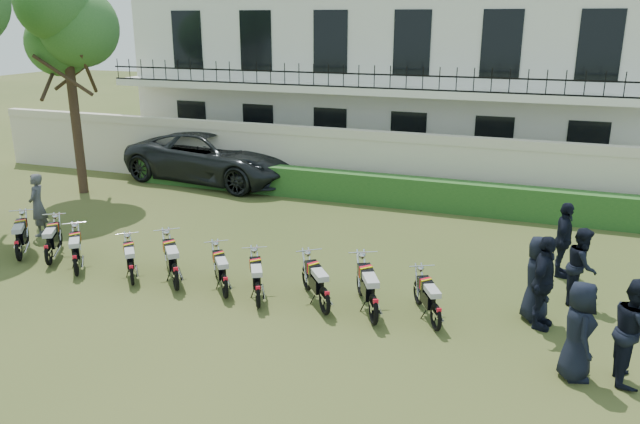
% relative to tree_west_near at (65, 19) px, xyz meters
% --- Properties ---
extents(ground, '(100.00, 100.00, 0.00)m').
position_rel_tree_west_near_xyz_m(ground, '(8.96, -5.00, -5.89)').
color(ground, '#3A4A1D').
rests_on(ground, ground).
extents(perimeter_wall, '(30.00, 0.35, 2.30)m').
position_rel_tree_west_near_xyz_m(perimeter_wall, '(8.96, 3.00, -4.72)').
color(perimeter_wall, beige).
rests_on(perimeter_wall, ground).
extents(hedge, '(18.00, 0.60, 1.00)m').
position_rel_tree_west_near_xyz_m(hedge, '(9.96, 2.20, -5.39)').
color(hedge, '#1A4A1B').
rests_on(hedge, ground).
extents(building, '(20.40, 9.60, 7.40)m').
position_rel_tree_west_near_xyz_m(building, '(8.96, 8.96, -2.18)').
color(building, white).
rests_on(building, ground).
extents(tree_west_near, '(3.40, 3.20, 7.90)m').
position_rel_tree_west_near_xyz_m(tree_west_near, '(0.00, 0.00, 0.00)').
color(tree_west_near, '#473323').
rests_on(tree_west_near, ground).
extents(motorcycle_0, '(1.21, 1.55, 1.02)m').
position_rel_tree_west_near_xyz_m(motorcycle_0, '(2.98, -5.93, -5.42)').
color(motorcycle_0, black).
rests_on(motorcycle_0, ground).
extents(motorcycle_1, '(1.04, 1.62, 1.01)m').
position_rel_tree_west_near_xyz_m(motorcycle_1, '(3.90, -5.89, -5.42)').
color(motorcycle_1, black).
rests_on(motorcycle_1, ground).
extents(motorcycle_2, '(1.21, 1.47, 0.99)m').
position_rel_tree_west_near_xyz_m(motorcycle_2, '(5.00, -6.19, -5.43)').
color(motorcycle_2, black).
rests_on(motorcycle_2, ground).
extents(motorcycle_3, '(1.14, 1.37, 0.93)m').
position_rel_tree_west_near_xyz_m(motorcycle_3, '(6.57, -6.17, -5.46)').
color(motorcycle_3, black).
rests_on(motorcycle_3, ground).
extents(motorcycle_4, '(1.35, 1.57, 1.08)m').
position_rel_tree_west_near_xyz_m(motorcycle_4, '(7.69, -6.08, -5.39)').
color(motorcycle_4, black).
rests_on(motorcycle_4, ground).
extents(motorcycle_5, '(1.15, 1.45, 0.97)m').
position_rel_tree_west_near_xyz_m(motorcycle_5, '(8.93, -6.06, -5.44)').
color(motorcycle_5, black).
rests_on(motorcycle_5, ground).
extents(motorcycle_6, '(0.95, 1.61, 0.97)m').
position_rel_tree_west_near_xyz_m(motorcycle_6, '(9.81, -6.24, -5.44)').
color(motorcycle_6, black).
rests_on(motorcycle_6, ground).
extents(motorcycle_7, '(1.23, 1.54, 1.02)m').
position_rel_tree_west_near_xyz_m(motorcycle_7, '(11.25, -6.05, -5.42)').
color(motorcycle_7, black).
rests_on(motorcycle_7, ground).
extents(motorcycle_8, '(1.03, 1.83, 1.10)m').
position_rel_tree_west_near_xyz_m(motorcycle_8, '(12.31, -6.13, -5.38)').
color(motorcycle_8, black).
rests_on(motorcycle_8, ground).
extents(motorcycle_9, '(0.91, 1.57, 0.95)m').
position_rel_tree_west_near_xyz_m(motorcycle_9, '(13.53, -5.93, -5.45)').
color(motorcycle_9, black).
rests_on(motorcycle_9, ground).
extents(suv, '(7.14, 3.93, 1.89)m').
position_rel_tree_west_near_xyz_m(suv, '(3.57, 3.09, -4.94)').
color(suv, black).
rests_on(suv, ground).
extents(inspector, '(0.64, 0.76, 1.79)m').
position_rel_tree_west_near_xyz_m(inspector, '(1.95, -4.11, -5.00)').
color(inspector, '#515155').
rests_on(inspector, ground).
extents(officer_0, '(0.73, 0.96, 1.76)m').
position_rel_tree_west_near_xyz_m(officer_0, '(16.04, -6.75, -5.01)').
color(officer_0, black).
rests_on(officer_0, ground).
extents(officer_1, '(0.75, 0.94, 1.86)m').
position_rel_tree_west_near_xyz_m(officer_1, '(16.91, -6.54, -4.96)').
color(officer_1, black).
rests_on(officer_1, ground).
extents(officer_2, '(0.68, 1.19, 1.91)m').
position_rel_tree_west_near_xyz_m(officer_2, '(15.43, -5.04, -4.93)').
color(officer_2, black).
rests_on(officer_2, ground).
extents(officer_3, '(0.79, 1.00, 1.79)m').
position_rel_tree_west_near_xyz_m(officer_3, '(15.32, -4.70, -4.99)').
color(officer_3, black).
rests_on(officer_3, ground).
extents(officer_4, '(0.72, 0.88, 1.68)m').
position_rel_tree_west_near_xyz_m(officer_4, '(16.19, -3.52, -5.05)').
color(officer_4, black).
rests_on(officer_4, ground).
extents(officer_5, '(0.53, 1.10, 1.82)m').
position_rel_tree_west_near_xyz_m(officer_5, '(15.82, -2.12, -4.98)').
color(officer_5, black).
rests_on(officer_5, ground).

